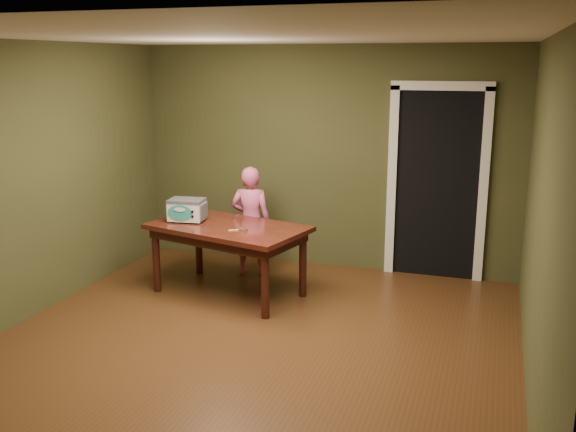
# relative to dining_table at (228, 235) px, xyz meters

# --- Properties ---
(floor) EXTENTS (5.00, 5.00, 0.00)m
(floor) POSITION_rel_dining_table_xyz_m (0.69, -1.20, -0.65)
(floor) COLOR #502E17
(floor) RESTS_ON ground
(room_shell) EXTENTS (4.52, 5.02, 2.61)m
(room_shell) POSITION_rel_dining_table_xyz_m (0.69, -1.20, 1.06)
(room_shell) COLOR #454625
(room_shell) RESTS_ON ground
(doorway) EXTENTS (1.10, 0.66, 2.25)m
(doorway) POSITION_rel_dining_table_xyz_m (1.99, 1.58, 0.41)
(doorway) COLOR black
(doorway) RESTS_ON ground
(dining_table) EXTENTS (1.77, 1.26, 0.75)m
(dining_table) POSITION_rel_dining_table_xyz_m (0.00, 0.00, 0.00)
(dining_table) COLOR #37130C
(dining_table) RESTS_ON floor
(toy_oven) EXTENTS (0.42, 0.31, 0.24)m
(toy_oven) POSITION_rel_dining_table_xyz_m (-0.48, 0.03, 0.23)
(toy_oven) COLOR #4C4F54
(toy_oven) RESTS_ON dining_table
(baking_pan) EXTENTS (0.10, 0.10, 0.02)m
(baking_pan) POSITION_rel_dining_table_xyz_m (0.22, -0.15, 0.11)
(baking_pan) COLOR silver
(baking_pan) RESTS_ON dining_table
(spatula) EXTENTS (0.17, 0.11, 0.01)m
(spatula) POSITION_rel_dining_table_xyz_m (0.17, -0.16, 0.10)
(spatula) COLOR #E2D962
(spatula) RESTS_ON dining_table
(child) EXTENTS (0.49, 0.36, 1.27)m
(child) POSITION_rel_dining_table_xyz_m (-0.01, 0.66, -0.02)
(child) COLOR #D75885
(child) RESTS_ON floor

